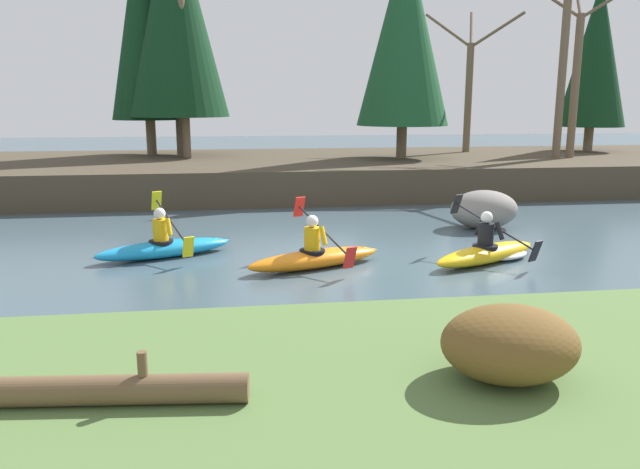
% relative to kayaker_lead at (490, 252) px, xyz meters
% --- Properties ---
extents(ground_plane, '(90.00, 90.00, 0.00)m').
position_rel_kayaker_lead_xyz_m(ground_plane, '(-2.12, 0.48, -0.20)').
color(ground_plane, '#425660').
extents(riverbank_near, '(44.00, 5.46, 0.68)m').
position_rel_kayaker_lead_xyz_m(riverbank_near, '(-2.12, -6.80, 0.14)').
color(riverbank_near, '#56753D').
rests_on(riverbank_near, ground).
extents(riverbank_far, '(44.00, 8.95, 1.06)m').
position_rel_kayaker_lead_xyz_m(riverbank_far, '(-2.12, 11.19, 0.33)').
color(riverbank_far, '#473D2D').
rests_on(riverbank_far, ground).
extents(conifer_tree_far_left, '(2.72, 2.72, 8.64)m').
position_rel_kayaker_lead_xyz_m(conifer_tree_far_left, '(-7.89, 13.34, 5.82)').
color(conifer_tree_far_left, brown).
rests_on(conifer_tree_far_left, riverbank_far).
extents(conifer_tree_left, '(3.59, 3.59, 8.96)m').
position_rel_kayaker_lead_xyz_m(conifer_tree_left, '(-6.72, 12.61, 6.04)').
color(conifer_tree_left, brown).
rests_on(conifer_tree_left, riverbank_far).
extents(conifer_tree_mid_left, '(3.20, 3.20, 7.52)m').
position_rel_kayaker_lead_xyz_m(conifer_tree_mid_left, '(1.08, 10.48, 5.19)').
color(conifer_tree_mid_left, brown).
rests_on(conifer_tree_mid_left, riverbank_far).
extents(conifer_tree_centre, '(2.61, 2.61, 6.72)m').
position_rel_kayaker_lead_xyz_m(conifer_tree_centre, '(9.50, 12.65, 4.70)').
color(conifer_tree_centre, '#7A664C').
rests_on(conifer_tree_centre, riverbank_far).
extents(bare_tree_upstream, '(4.16, 4.11, 7.61)m').
position_rel_kayaker_lead_xyz_m(bare_tree_upstream, '(-6.44, 11.94, 4.44)').
color(bare_tree_upstream, brown).
rests_on(bare_tree_upstream, riverbank_far).
extents(bare_tree_mid_upstream, '(3.10, 3.06, 5.57)m').
position_rel_kayaker_lead_xyz_m(bare_tree_mid_upstream, '(4.45, 13.00, 3.49)').
color(bare_tree_mid_upstream, brown).
rests_on(bare_tree_mid_upstream, riverbank_far).
extents(bare_tree_mid_downstream, '(4.14, 4.09, 7.56)m').
position_rel_kayaker_lead_xyz_m(bare_tree_mid_downstream, '(6.61, 9.89, 4.41)').
color(bare_tree_mid_downstream, brown).
rests_on(bare_tree_mid_downstream, riverbank_far).
extents(bare_tree_downstream, '(3.63, 3.59, 6.59)m').
position_rel_kayaker_lead_xyz_m(bare_tree_downstream, '(7.21, 10.00, 3.96)').
color(bare_tree_downstream, brown).
rests_on(bare_tree_downstream, riverbank_far).
extents(shrub_clump_second, '(1.20, 1.00, 0.65)m').
position_rel_kayaker_lead_xyz_m(shrub_clump_second, '(-2.58, -6.36, 0.80)').
color(shrub_clump_second, brown).
rests_on(shrub_clump_second, riverbank_near).
extents(kayaker_lead, '(2.66, 1.95, 1.20)m').
position_rel_kayaker_lead_xyz_m(kayaker_lead, '(0.00, 0.00, 0.00)').
color(kayaker_lead, yellow).
rests_on(kayaker_lead, ground).
extents(kayaker_middle, '(2.73, 1.99, 1.20)m').
position_rel_kayaker_lead_xyz_m(kayaker_middle, '(-3.41, 0.03, 0.02)').
color(kayaker_middle, orange).
rests_on(kayaker_middle, ground).
extents(kayaker_trailing, '(2.72, 1.98, 1.20)m').
position_rel_kayaker_lead_xyz_m(kayaker_trailing, '(-6.27, 1.24, 0.02)').
color(kayaker_trailing, '#1993D6').
rests_on(kayaker_trailing, ground).
extents(boulder_midstream, '(1.64, 1.29, 0.93)m').
position_rel_kayaker_lead_xyz_m(boulder_midstream, '(1.16, 3.14, 0.27)').
color(boulder_midstream, gray).
rests_on(boulder_midstream, ground).
extents(driftwood_log, '(2.08, 0.44, 0.44)m').
position_rel_kayaker_lead_xyz_m(driftwood_log, '(-5.86, -6.37, 0.60)').
color(driftwood_log, brown).
rests_on(driftwood_log, riverbank_near).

